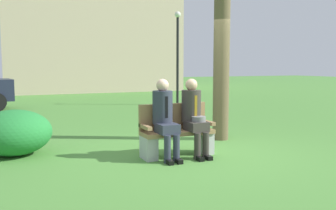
{
  "coord_description": "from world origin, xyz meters",
  "views": [
    {
      "loc": [
        -3.07,
        -5.58,
        1.56
      ],
      "look_at": [
        -0.37,
        0.44,
        0.85
      ],
      "focal_mm": 39.24,
      "sensor_mm": 36.0,
      "label": 1
    }
  ],
  "objects_px": {
    "park_bench": "(176,133)",
    "seated_man_left": "(165,115)",
    "shrub_near_bench": "(14,133)",
    "building_backdrop": "(86,4)",
    "seated_man_right": "(194,113)",
    "street_lamp": "(178,48)"
  },
  "relations": [
    {
      "from": "seated_man_left",
      "to": "building_backdrop",
      "type": "relative_size",
      "value": 0.12
    },
    {
      "from": "seated_man_right",
      "to": "shrub_near_bench",
      "type": "bearing_deg",
      "value": 155.79
    },
    {
      "from": "shrub_near_bench",
      "to": "building_backdrop",
      "type": "distance_m",
      "value": 19.31
    },
    {
      "from": "park_bench",
      "to": "shrub_near_bench",
      "type": "xyz_separation_m",
      "value": [
        -2.57,
        1.16,
        0.01
      ]
    },
    {
      "from": "shrub_near_bench",
      "to": "street_lamp",
      "type": "height_order",
      "value": "street_lamp"
    },
    {
      "from": "street_lamp",
      "to": "building_backdrop",
      "type": "relative_size",
      "value": 0.33
    },
    {
      "from": "shrub_near_bench",
      "to": "building_backdrop",
      "type": "bearing_deg",
      "value": 74.36
    },
    {
      "from": "seated_man_right",
      "to": "shrub_near_bench",
      "type": "height_order",
      "value": "seated_man_right"
    },
    {
      "from": "park_bench",
      "to": "street_lamp",
      "type": "relative_size",
      "value": 0.35
    },
    {
      "from": "seated_man_left",
      "to": "building_backdrop",
      "type": "height_order",
      "value": "building_backdrop"
    },
    {
      "from": "street_lamp",
      "to": "shrub_near_bench",
      "type": "bearing_deg",
      "value": -134.37
    },
    {
      "from": "seated_man_right",
      "to": "shrub_near_bench",
      "type": "distance_m",
      "value": 3.14
    },
    {
      "from": "shrub_near_bench",
      "to": "street_lamp",
      "type": "bearing_deg",
      "value": 45.63
    },
    {
      "from": "shrub_near_bench",
      "to": "street_lamp",
      "type": "relative_size",
      "value": 0.35
    },
    {
      "from": "building_backdrop",
      "to": "seated_man_left",
      "type": "bearing_deg",
      "value": -98.04
    },
    {
      "from": "seated_man_right",
      "to": "park_bench",
      "type": "bearing_deg",
      "value": 156.69
    },
    {
      "from": "seated_man_left",
      "to": "street_lamp",
      "type": "relative_size",
      "value": 0.37
    },
    {
      "from": "seated_man_left",
      "to": "seated_man_right",
      "type": "bearing_deg",
      "value": -0.64
    },
    {
      "from": "seated_man_left",
      "to": "street_lamp",
      "type": "xyz_separation_m",
      "value": [
        3.88,
        7.6,
        1.49
      ]
    },
    {
      "from": "park_bench",
      "to": "building_backdrop",
      "type": "distance_m",
      "value": 19.92
    },
    {
      "from": "park_bench",
      "to": "shrub_near_bench",
      "type": "bearing_deg",
      "value": 155.69
    },
    {
      "from": "park_bench",
      "to": "seated_man_left",
      "type": "xyz_separation_m",
      "value": [
        -0.27,
        -0.11,
        0.36
      ]
    }
  ]
}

